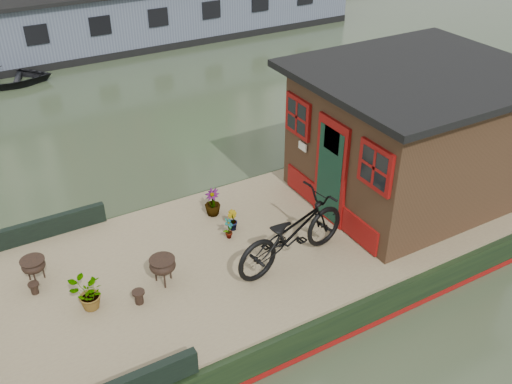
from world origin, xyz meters
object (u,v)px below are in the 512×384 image
bicycle (292,232)px  brazier_front (163,271)px  potted_plant_a (229,228)px  cabin (412,134)px  brazier_rear (35,271)px

bicycle → brazier_front: bicycle is taller
potted_plant_a → brazier_front: size_ratio=0.88×
cabin → brazier_rear: (-6.59, 0.82, -1.02)m
cabin → brazier_rear: size_ratio=9.61×
brazier_front → brazier_rear: brazier_front is taller
cabin → brazier_front: cabin is taller
cabin → brazier_front: (-4.92, -0.16, -1.01)m
potted_plant_a → brazier_rear: (-3.04, 0.47, 0.01)m
cabin → bicycle: cabin is taller
cabin → bicycle: (-2.97, -0.67, -0.67)m
potted_plant_a → brazier_rear: size_ratio=0.94×
brazier_front → potted_plant_a: bearing=20.3°
brazier_front → bicycle: bearing=-14.7°
brazier_front → brazier_rear: bearing=149.6°
bicycle → brazier_rear: bearing=58.3°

